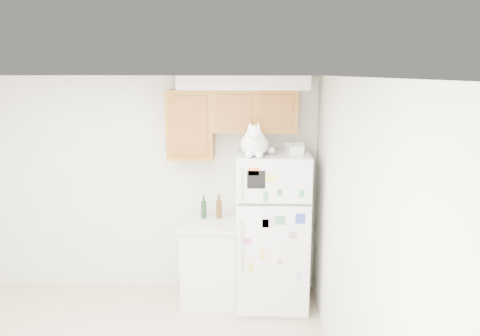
{
  "coord_description": "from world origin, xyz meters",
  "views": [
    {
      "loc": [
        1.21,
        -3.24,
        2.53
      ],
      "look_at": [
        1.05,
        1.55,
        1.55
      ],
      "focal_mm": 35.0,
      "sensor_mm": 36.0,
      "label": 1
    }
  ],
  "objects_px": {
    "base_counter": "(210,260)",
    "cat": "(254,143)",
    "storage_box_front": "(295,150)",
    "bottle_green": "(204,207)",
    "storage_box_back": "(294,147)",
    "refrigerator": "(272,230)",
    "bottle_amber": "(219,206)"
  },
  "relations": [
    {
      "from": "base_counter",
      "to": "cat",
      "type": "distance_m",
      "value": 1.48
    },
    {
      "from": "storage_box_front",
      "to": "bottle_green",
      "type": "distance_m",
      "value": 1.23
    },
    {
      "from": "storage_box_back",
      "to": "bottle_green",
      "type": "bearing_deg",
      "value": 157.39
    },
    {
      "from": "storage_box_back",
      "to": "bottle_green",
      "type": "relative_size",
      "value": 0.68
    },
    {
      "from": "base_counter",
      "to": "cat",
      "type": "xyz_separation_m",
      "value": [
        0.49,
        -0.26,
        1.37
      ]
    },
    {
      "from": "refrigerator",
      "to": "bottle_amber",
      "type": "height_order",
      "value": "refrigerator"
    },
    {
      "from": "base_counter",
      "to": "bottle_amber",
      "type": "distance_m",
      "value": 0.62
    },
    {
      "from": "refrigerator",
      "to": "base_counter",
      "type": "bearing_deg",
      "value": 173.91
    },
    {
      "from": "bottle_green",
      "to": "bottle_amber",
      "type": "bearing_deg",
      "value": 3.09
    },
    {
      "from": "refrigerator",
      "to": "storage_box_front",
      "type": "distance_m",
      "value": 0.92
    },
    {
      "from": "base_counter",
      "to": "storage_box_front",
      "type": "distance_m",
      "value": 1.58
    },
    {
      "from": "refrigerator",
      "to": "storage_box_back",
      "type": "bearing_deg",
      "value": 27.16
    },
    {
      "from": "storage_box_back",
      "to": "storage_box_front",
      "type": "relative_size",
      "value": 1.2
    },
    {
      "from": "storage_box_front",
      "to": "bottle_green",
      "type": "xyz_separation_m",
      "value": [
        -0.99,
        0.24,
        -0.69
      ]
    },
    {
      "from": "refrigerator",
      "to": "bottle_green",
      "type": "bearing_deg",
      "value": 165.81
    },
    {
      "from": "cat",
      "to": "storage_box_back",
      "type": "bearing_deg",
      "value": 35.46
    },
    {
      "from": "storage_box_back",
      "to": "storage_box_front",
      "type": "xyz_separation_m",
      "value": [
        -0.0,
        -0.16,
        -0.01
      ]
    },
    {
      "from": "refrigerator",
      "to": "bottle_amber",
      "type": "relative_size",
      "value": 6.18
    },
    {
      "from": "base_counter",
      "to": "storage_box_back",
      "type": "relative_size",
      "value": 5.11
    },
    {
      "from": "storage_box_front",
      "to": "refrigerator",
      "type": "bearing_deg",
      "value": 158.18
    },
    {
      "from": "cat",
      "to": "storage_box_back",
      "type": "distance_m",
      "value": 0.53
    },
    {
      "from": "refrigerator",
      "to": "base_counter",
      "type": "xyz_separation_m",
      "value": [
        -0.69,
        0.07,
        -0.39
      ]
    },
    {
      "from": "bottle_green",
      "to": "cat",
      "type": "bearing_deg",
      "value": -33.92
    },
    {
      "from": "cat",
      "to": "bottle_amber",
      "type": "xyz_separation_m",
      "value": [
        -0.4,
        0.39,
        -0.78
      ]
    },
    {
      "from": "bottle_amber",
      "to": "cat",
      "type": "bearing_deg",
      "value": -44.56
    },
    {
      "from": "bottle_green",
      "to": "bottle_amber",
      "type": "xyz_separation_m",
      "value": [
        0.17,
        0.01,
        0.01
      ]
    },
    {
      "from": "refrigerator",
      "to": "storage_box_front",
      "type": "bearing_deg",
      "value": -12.25
    },
    {
      "from": "cat",
      "to": "bottle_green",
      "type": "distance_m",
      "value": 1.04
    },
    {
      "from": "bottle_amber",
      "to": "base_counter",
      "type": "bearing_deg",
      "value": -125.81
    },
    {
      "from": "base_counter",
      "to": "bottle_green",
      "type": "xyz_separation_m",
      "value": [
        -0.08,
        0.12,
        0.59
      ]
    },
    {
      "from": "bottle_green",
      "to": "refrigerator",
      "type": "bearing_deg",
      "value": -14.19
    },
    {
      "from": "storage_box_back",
      "to": "bottle_amber",
      "type": "relative_size",
      "value": 0.65
    }
  ]
}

